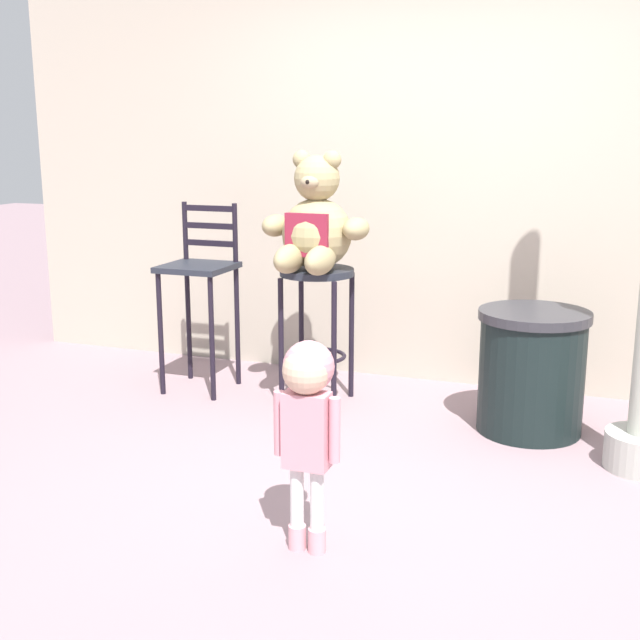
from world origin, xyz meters
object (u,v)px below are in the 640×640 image
Objects in this scene: trash_bin at (531,371)px; teddy_bear at (315,226)px; bar_stool_with_teddy at (317,306)px; bar_chair_empty at (200,280)px; child_walking at (307,401)px.

teddy_bear is at bearing 178.21° from trash_bin.
bar_stool_with_teddy is 0.78m from bar_chair_empty.
teddy_bear is (0.00, -0.03, 0.47)m from bar_stool_with_teddy.
teddy_bear reaches higher than bar_stool_with_teddy.
teddy_bear is at bearing -90.00° from bar_stool_with_teddy.
bar_stool_with_teddy is 1.21× the size of trash_bin.
bar_chair_empty is (-0.78, 0.05, -0.37)m from teddy_bear.
child_walking is 2.19m from bar_chair_empty.
bar_chair_empty is (-0.78, 0.01, 0.11)m from bar_stool_with_teddy.
trash_bin is 2.06m from bar_chair_empty.
teddy_bear is at bearing -153.88° from child_walking.
trash_bin is (0.67, 1.63, -0.27)m from child_walking.
bar_stool_with_teddy is at bearing -154.22° from child_walking.
bar_chair_empty is (-1.36, 1.71, 0.09)m from child_walking.
teddy_bear reaches higher than bar_chair_empty.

